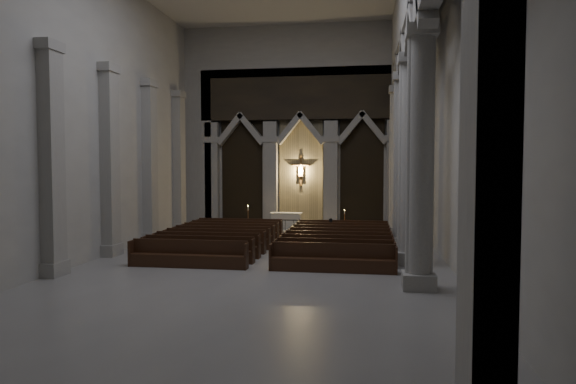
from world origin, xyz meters
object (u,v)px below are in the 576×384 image
(altar, at_px, (286,221))
(candle_stand_left, at_px, (248,226))
(altar_rail, at_px, (294,225))
(candle_stand_right, at_px, (344,228))
(worshipper, at_px, (331,229))
(pews, at_px, (277,244))

(altar, relative_size, candle_stand_left, 1.15)
(altar_rail, xyz_separation_m, candle_stand_left, (-2.60, 0.36, -0.17))
(candle_stand_right, xyz_separation_m, worshipper, (-0.59, -2.46, 0.20))
(candle_stand_left, distance_m, worshipper, 5.01)
(candle_stand_right, relative_size, worshipper, 1.20)
(altar_rail, xyz_separation_m, pews, (0.00, -5.11, -0.27))
(candle_stand_left, bearing_deg, altar_rail, -7.99)
(candle_stand_left, relative_size, worshipper, 1.40)
(altar_rail, relative_size, worshipper, 4.06)
(worshipper, bearing_deg, candle_stand_right, 90.08)
(altar_rail, bearing_deg, altar, 109.96)
(candle_stand_right, distance_m, pews, 6.76)
(altar, distance_m, candle_stand_right, 3.50)
(candle_stand_right, xyz_separation_m, pews, (-2.69, -6.21, -0.04))
(altar, height_order, candle_stand_left, candle_stand_left)
(candle_stand_left, height_order, pews, candle_stand_left)
(altar, height_order, worshipper, worshipper)
(altar, xyz_separation_m, candle_stand_right, (3.39, -0.83, -0.25))
(altar, distance_m, altar_rail, 2.05)
(candle_stand_right, bearing_deg, altar_rail, -157.87)
(candle_stand_right, bearing_deg, candle_stand_left, -172.14)
(altar_rail, bearing_deg, pews, -90.00)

